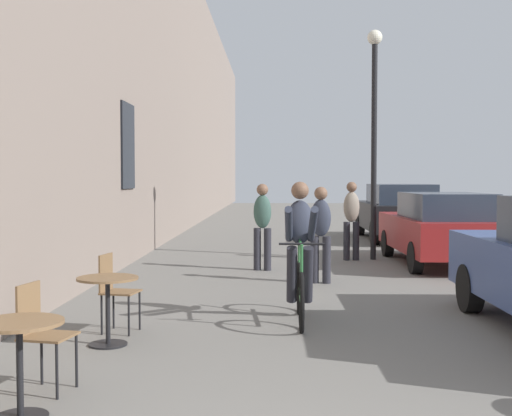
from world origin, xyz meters
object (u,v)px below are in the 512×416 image
(cafe_chair_mid_toward_street, at_px, (114,287))
(parked_car_second, at_px, (440,228))
(street_lamp, at_px, (374,115))
(cyclist_on_bicycle, at_px, (300,255))
(parked_car_third, at_px, (398,211))
(pedestrian_far, at_px, (351,216))
(pedestrian_near, at_px, (321,229))
(pedestrian_mid, at_px, (262,222))
(cafe_chair_near_toward_street, at_px, (40,329))
(cafe_table_near, at_px, (20,348))
(cafe_table_mid, at_px, (108,296))

(cafe_chair_mid_toward_street, height_order, parked_car_second, parked_car_second)
(street_lamp, height_order, parked_car_second, street_lamp)
(cyclist_on_bicycle, height_order, street_lamp, street_lamp)
(cafe_chair_mid_toward_street, height_order, parked_car_third, parked_car_third)
(pedestrian_far, xyz_separation_m, street_lamp, (0.49, 0.13, 2.16))
(pedestrian_near, height_order, pedestrian_mid, pedestrian_mid)
(pedestrian_mid, distance_m, parked_car_second, 3.68)
(cyclist_on_bicycle, distance_m, street_lamp, 6.81)
(pedestrian_near, bearing_deg, cyclist_on_bicycle, -99.01)
(cafe_chair_mid_toward_street, xyz_separation_m, pedestrian_far, (3.47, 6.74, 0.43))
(cyclist_on_bicycle, distance_m, pedestrian_mid, 4.44)
(cafe_chair_near_toward_street, bearing_deg, parked_car_third, 68.15)
(cafe_chair_near_toward_street, distance_m, street_lamp, 10.20)
(parked_car_second, bearing_deg, pedestrian_far, 156.38)
(cyclist_on_bicycle, height_order, pedestrian_mid, cyclist_on_bicycle)
(cafe_table_near, relative_size, pedestrian_near, 0.45)
(cafe_chair_near_toward_street, height_order, cafe_table_mid, cafe_chair_near_toward_street)
(cafe_table_near, bearing_deg, parked_car_third, 69.31)
(pedestrian_mid, bearing_deg, cyclist_on_bicycle, -83.01)
(pedestrian_mid, bearing_deg, parked_car_second, 13.66)
(cafe_chair_near_toward_street, relative_size, cafe_chair_mid_toward_street, 1.00)
(pedestrian_mid, relative_size, parked_car_third, 0.37)
(pedestrian_near, bearing_deg, pedestrian_mid, 123.13)
(cafe_table_near, height_order, parked_car_second, parked_car_second)
(street_lamp, relative_size, parked_car_third, 1.10)
(cafe_table_mid, bearing_deg, parked_car_second, 52.40)
(pedestrian_near, xyz_separation_m, parked_car_third, (2.71, 7.77, -0.08))
(cafe_table_mid, xyz_separation_m, street_lamp, (3.88, 7.48, 2.59))
(cafe_chair_near_toward_street, bearing_deg, parked_car_second, 57.01)
(cafe_chair_mid_toward_street, height_order, pedestrian_mid, pedestrian_mid)
(pedestrian_far, bearing_deg, cafe_chair_mid_toward_street, -117.22)
(cafe_table_near, height_order, cafe_chair_mid_toward_street, cafe_chair_mid_toward_street)
(cafe_table_near, height_order, cafe_chair_near_toward_street, cafe_chair_near_toward_street)
(cafe_table_near, xyz_separation_m, parked_car_third, (5.34, 14.13, 0.30))
(pedestrian_near, relative_size, pedestrian_far, 0.96)
(pedestrian_near, distance_m, pedestrian_far, 3.26)
(cafe_chair_mid_toward_street, distance_m, pedestrian_far, 7.59)
(cafe_chair_near_toward_street, xyz_separation_m, pedestrian_mid, (1.70, 7.25, 0.41))
(cyclist_on_bicycle, relative_size, pedestrian_mid, 1.07)
(street_lamp, bearing_deg, parked_car_third, 73.30)
(cafe_chair_near_toward_street, relative_size, cyclist_on_bicycle, 0.51)
(cafe_table_near, relative_size, cyclist_on_bicycle, 0.41)
(cafe_table_near, distance_m, parked_car_third, 15.10)
(cafe_chair_mid_toward_street, height_order, cyclist_on_bicycle, cyclist_on_bicycle)
(cafe_chair_mid_toward_street, relative_size, street_lamp, 0.18)
(street_lamp, relative_size, parked_car_second, 1.18)
(cafe_table_mid, xyz_separation_m, cyclist_on_bicycle, (2.06, 1.33, 0.29))
(cafe_chair_mid_toward_street, relative_size, pedestrian_mid, 0.54)
(cyclist_on_bicycle, bearing_deg, pedestrian_mid, 96.99)
(pedestrian_mid, height_order, pedestrian_far, pedestrian_far)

